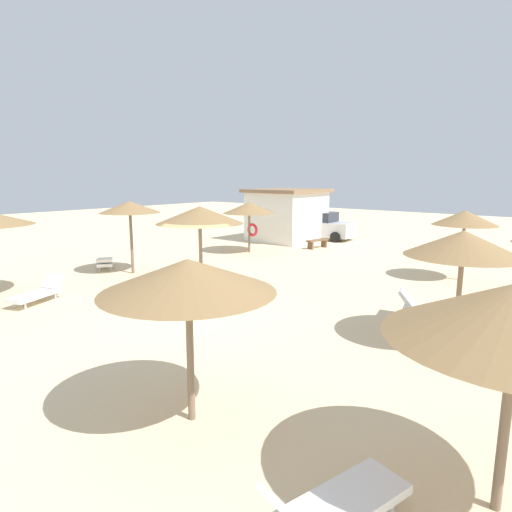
# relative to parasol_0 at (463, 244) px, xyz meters

# --- Properties ---
(ground_plane) EXTENTS (80.00, 80.00, 0.00)m
(ground_plane) POSITION_rel_parasol_0_xyz_m (-6.93, -2.12, -2.43)
(ground_plane) COLOR beige
(parasol_0) EXTENTS (2.61, 2.61, 2.74)m
(parasol_0) POSITION_rel_parasol_0_xyz_m (0.00, 0.00, 0.00)
(parasol_0) COLOR #75604C
(parasol_0) RESTS_ON ground
(parasol_2) EXTENTS (2.44, 2.44, 2.96)m
(parasol_2) POSITION_rel_parasol_0_xyz_m (-12.50, -0.40, 0.28)
(parasol_2) COLOR #75604C
(parasol_2) RESTS_ON ground
(parasol_4) EXTENTS (2.87, 2.87, 2.99)m
(parasol_4) POSITION_rel_parasol_0_xyz_m (-7.88, -0.85, 0.26)
(parasol_4) COLOR #75604C
(parasol_4) RESTS_ON ground
(parasol_5) EXTENTS (2.75, 2.75, 2.63)m
(parasol_5) POSITION_rel_parasol_0_xyz_m (-12.09, 6.48, -0.11)
(parasol_5) COLOR #75604C
(parasol_5) RESTS_ON ground
(parasol_7) EXTENTS (2.78, 2.78, 2.69)m
(parasol_7) POSITION_rel_parasol_0_xyz_m (-2.36, -6.19, -0.01)
(parasol_7) COLOR #75604C
(parasol_7) RESTS_ON ground
(parasol_8) EXTENTS (2.37, 2.37, 2.68)m
(parasol_8) POSITION_rel_parasol_0_xyz_m (-1.81, 7.07, -0.04)
(parasol_8) COLOR #75604C
(parasol_8) RESTS_ON ground
(lounger_0) EXTENTS (1.95, 1.08, 0.80)m
(lounger_0) POSITION_rel_parasol_0_xyz_m (-1.06, 1.44, -2.10)
(lounger_0) COLOR white
(lounger_0) RESTS_ON ground
(lounger_1) EXTENTS (1.08, 1.95, 0.80)m
(lounger_1) POSITION_rel_parasol_0_xyz_m (0.60, -6.72, -2.10)
(lounger_1) COLOR white
(lounger_1) RESTS_ON ground
(lounger_2) EXTENTS (1.96, 1.55, 0.62)m
(lounger_2) POSITION_rel_parasol_0_xyz_m (-14.12, -0.71, -2.12)
(lounger_2) COLOR white
(lounger_2) RESTS_ON ground
(lounger_3) EXTENTS (1.28, 1.98, 0.74)m
(lounger_3) POSITION_rel_parasol_0_xyz_m (-11.16, -4.80, -2.11)
(lounger_3) COLOR white
(lounger_3) RESTS_ON ground
(bench_0) EXTENTS (0.66, 1.55, 0.49)m
(bench_0) POSITION_rel_parasol_0_xyz_m (-10.06, 9.91, -2.08)
(bench_0) COLOR brown
(bench_0) RESTS_ON ground
(parked_car) EXTENTS (4.13, 2.27, 1.72)m
(parked_car) POSITION_rel_parasol_0_xyz_m (-11.85, 13.20, -1.61)
(parked_car) COLOR silver
(parked_car) RESTS_ON ground
(beach_cabana) EXTENTS (4.04, 4.32, 3.18)m
(beach_cabana) POSITION_rel_parasol_0_xyz_m (-13.16, 11.26, -0.82)
(beach_cabana) COLOR white
(beach_cabana) RESTS_ON ground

